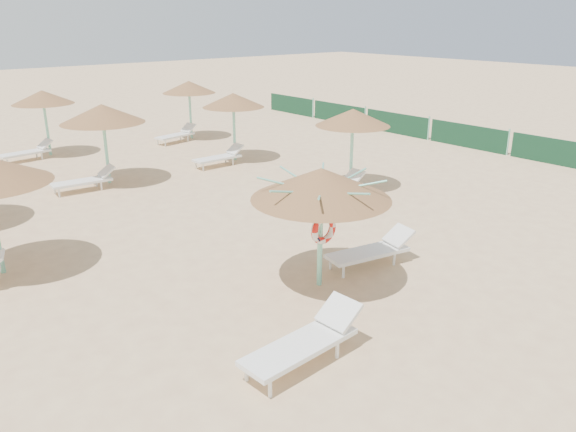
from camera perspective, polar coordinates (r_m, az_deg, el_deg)
ground at (r=12.06m, az=4.53°, el=-7.30°), size 120.00×120.00×0.00m
main_palapa at (r=11.36m, az=3.39°, el=3.22°), size 2.89×2.89×2.59m
lounger_main_a at (r=9.48m, az=1.86°, el=-12.57°), size 2.32×0.82×0.83m
lounger_main_b at (r=13.09m, az=8.60°, el=-3.43°), size 2.21×1.04×0.77m
palapa_field at (r=19.99m, az=-19.32°, el=9.54°), size 14.58×13.77×2.71m
windbreak_fence at (r=28.27m, az=11.04°, el=9.19°), size 0.08×19.84×1.10m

